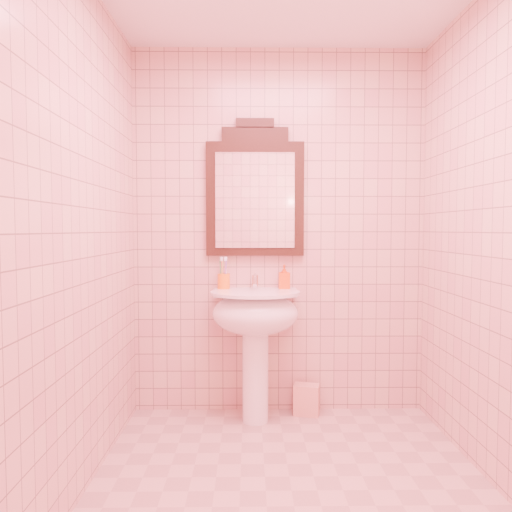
{
  "coord_description": "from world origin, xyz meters",
  "views": [
    {
      "loc": [
        -0.2,
        -2.35,
        1.27
      ],
      "look_at": [
        -0.17,
        0.55,
        1.11
      ],
      "focal_mm": 35.0,
      "sensor_mm": 36.0,
      "label": 1
    }
  ],
  "objects_px": {
    "mirror": "(255,193)",
    "soap_dispenser": "(284,277)",
    "towel": "(306,400)",
    "toothbrush_cup": "(224,281)",
    "pedestal_sink": "(255,322)"
  },
  "relations": [
    {
      "from": "pedestal_sink",
      "to": "toothbrush_cup",
      "type": "xyz_separation_m",
      "value": [
        -0.21,
        0.14,
        0.26
      ]
    },
    {
      "from": "toothbrush_cup",
      "to": "soap_dispenser",
      "type": "distance_m",
      "value": 0.41
    },
    {
      "from": "mirror",
      "to": "soap_dispenser",
      "type": "height_order",
      "value": "mirror"
    },
    {
      "from": "mirror",
      "to": "toothbrush_cup",
      "type": "distance_m",
      "value": 0.64
    },
    {
      "from": "soap_dispenser",
      "to": "toothbrush_cup",
      "type": "bearing_deg",
      "value": -179.28
    },
    {
      "from": "toothbrush_cup",
      "to": "pedestal_sink",
      "type": "bearing_deg",
      "value": -34.09
    },
    {
      "from": "toothbrush_cup",
      "to": "towel",
      "type": "relative_size",
      "value": 0.93
    },
    {
      "from": "soap_dispenser",
      "to": "towel",
      "type": "xyz_separation_m",
      "value": [
        0.15,
        -0.02,
        -0.84
      ]
    },
    {
      "from": "mirror",
      "to": "soap_dispenser",
      "type": "bearing_deg",
      "value": -14.88
    },
    {
      "from": "mirror",
      "to": "soap_dispenser",
      "type": "relative_size",
      "value": 5.67
    },
    {
      "from": "pedestal_sink",
      "to": "towel",
      "type": "bearing_deg",
      "value": 19.4
    },
    {
      "from": "toothbrush_cup",
      "to": "towel",
      "type": "height_order",
      "value": "toothbrush_cup"
    },
    {
      "from": "pedestal_sink",
      "to": "toothbrush_cup",
      "type": "height_order",
      "value": "toothbrush_cup"
    },
    {
      "from": "mirror",
      "to": "pedestal_sink",
      "type": "bearing_deg",
      "value": -90.0
    },
    {
      "from": "mirror",
      "to": "towel",
      "type": "relative_size",
      "value": 4.5
    }
  ]
}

